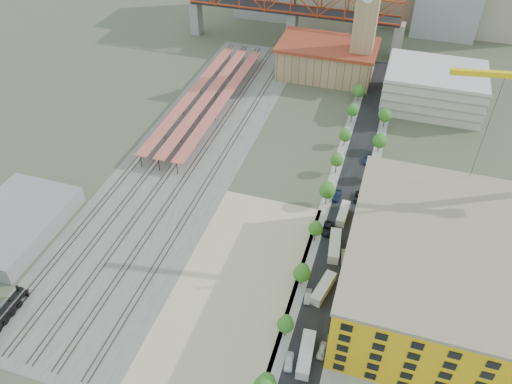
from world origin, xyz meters
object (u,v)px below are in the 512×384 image
(site_trailer_c, at_px, (335,246))
(site_trailer_b, at_px, (323,288))
(site_trailer_a, at_px, (306,354))
(construction_building, at_px, (448,273))
(clock_tower, at_px, (367,8))
(site_trailer_d, at_px, (343,214))
(car_0, at_px, (289,362))

(site_trailer_c, bearing_deg, site_trailer_b, -96.44)
(site_trailer_a, height_order, site_trailer_c, same)
(site_trailer_b, bearing_deg, construction_building, 25.67)
(clock_tower, xyz_separation_m, construction_building, (34.00, -99.99, -19.29))
(site_trailer_b, bearing_deg, site_trailer_d, 103.15)
(clock_tower, bearing_deg, construction_building, -71.22)
(clock_tower, bearing_deg, site_trailer_a, -86.31)
(site_trailer_a, relative_size, site_trailer_c, 1.00)
(construction_building, distance_m, site_trailer_a, 36.21)
(site_trailer_d, bearing_deg, site_trailer_c, -88.16)
(construction_building, xyz_separation_m, site_trailer_c, (-26.00, 8.37, -8.00))
(construction_building, distance_m, site_trailer_b, 27.84)
(clock_tower, xyz_separation_m, car_0, (5.00, -126.17, -27.93))
(construction_building, bearing_deg, clock_tower, 108.78)
(site_trailer_a, bearing_deg, construction_building, 38.67)
(clock_tower, distance_m, site_trailer_d, 83.89)
(site_trailer_b, bearing_deg, site_trailer_c, 103.15)
(construction_building, relative_size, site_trailer_d, 5.74)
(construction_building, bearing_deg, site_trailer_c, 162.16)
(site_trailer_a, height_order, car_0, site_trailer_a)
(site_trailer_c, bearing_deg, car_0, -101.40)
(construction_building, relative_size, site_trailer_c, 4.90)
(site_trailer_b, distance_m, site_trailer_d, 26.91)
(site_trailer_d, height_order, car_0, site_trailer_d)
(site_trailer_a, bearing_deg, site_trailer_b, 86.09)
(construction_building, distance_m, site_trailer_c, 28.46)
(clock_tower, xyz_separation_m, site_trailer_d, (8.00, -78.86, -27.49))
(site_trailer_a, relative_size, site_trailer_d, 1.17)
(site_trailer_d, xyz_separation_m, car_0, (-3.00, -47.31, -0.44))
(site_trailer_c, bearing_deg, clock_tower, 88.55)
(clock_tower, height_order, site_trailer_c, clock_tower)
(site_trailer_a, distance_m, site_trailer_c, 32.26)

